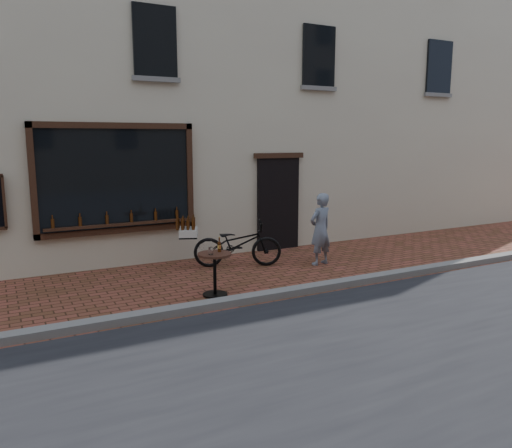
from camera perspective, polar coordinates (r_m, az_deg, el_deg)
name	(u,v)px	position (r m, az deg, el deg)	size (l,w,h in m)	color
ground	(283,301)	(8.38, 3.11, -8.74)	(90.00, 90.00, 0.00)	brown
kerb	(277,294)	(8.53, 2.43, -7.99)	(90.00, 0.25, 0.12)	slate
shop_building	(159,48)	(14.13, -11.07, 19.13)	(28.00, 6.20, 10.00)	beige
cargo_bicycle	(236,243)	(10.43, -2.34, -2.22)	(2.21, 1.35, 1.03)	black
bistro_table	(215,265)	(8.53, -4.73, -4.73)	(0.58, 0.58, 0.99)	black
pedestrian	(320,229)	(10.63, 7.37, -0.58)	(0.56, 0.37, 1.53)	slate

